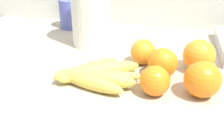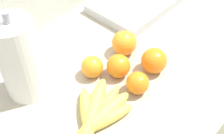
% 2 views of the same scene
% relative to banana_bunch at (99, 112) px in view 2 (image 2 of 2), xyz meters
% --- Properties ---
extents(counter, '(1.51, 0.70, 0.94)m').
position_rel_banana_bunch_xyz_m(counter, '(0.25, 0.08, -0.49)').
color(counter, '#ADA08C').
rests_on(counter, ground).
extents(wall_back, '(1.91, 0.06, 1.30)m').
position_rel_banana_bunch_xyz_m(wall_back, '(0.25, 0.46, -0.31)').
color(wall_back, silver).
rests_on(wall_back, ground).
extents(banana_bunch, '(0.22, 0.17, 0.04)m').
position_rel_banana_bunch_xyz_m(banana_bunch, '(0.00, 0.00, 0.00)').
color(banana_bunch, '#E1C24C').
rests_on(banana_bunch, counter).
extents(orange_front, '(0.07, 0.07, 0.07)m').
position_rel_banana_bunch_xyz_m(orange_front, '(0.16, 0.06, 0.02)').
color(orange_front, orange).
rests_on(orange_front, counter).
extents(orange_right, '(0.07, 0.07, 0.07)m').
position_rel_banana_bunch_xyz_m(orange_right, '(0.10, 0.12, 0.02)').
color(orange_right, orange).
rests_on(orange_right, counter).
extents(orange_center, '(0.07, 0.07, 0.07)m').
position_rel_banana_bunch_xyz_m(orange_center, '(0.14, -0.02, 0.01)').
color(orange_center, orange).
rests_on(orange_center, counter).
extents(orange_back_right, '(0.08, 0.08, 0.08)m').
position_rel_banana_bunch_xyz_m(orange_back_right, '(0.25, -0.00, 0.02)').
color(orange_back_right, orange).
rests_on(orange_back_right, counter).
extents(orange_back_left, '(0.08, 0.08, 0.08)m').
position_rel_banana_bunch_xyz_m(orange_back_left, '(0.24, 0.12, 0.02)').
color(orange_back_left, orange).
rests_on(orange_back_left, counter).
extents(paper_towel_roll, '(0.12, 0.12, 0.28)m').
position_rel_banana_bunch_xyz_m(paper_towel_roll, '(-0.07, 0.22, 0.11)').
color(paper_towel_roll, white).
rests_on(paper_towel_roll, counter).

